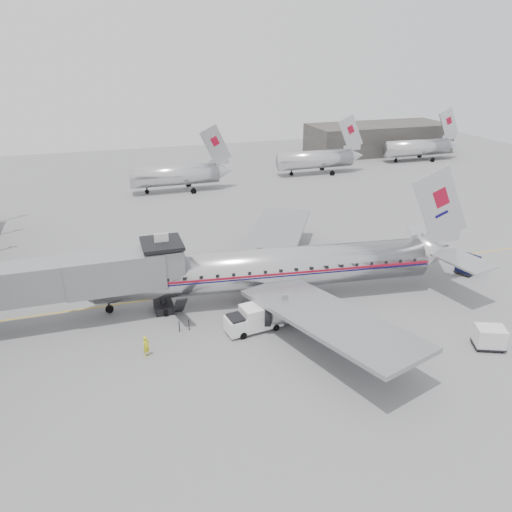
{
  "coord_description": "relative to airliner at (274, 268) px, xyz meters",
  "views": [
    {
      "loc": [
        -13.34,
        -35.9,
        21.82
      ],
      "look_at": [
        -0.06,
        5.67,
        3.2
      ],
      "focal_mm": 35.0,
      "sensor_mm": 36.0,
      "label": 1
    }
  ],
  "objects": [
    {
      "name": "hangar",
      "position": [
        44.25,
        57.09,
        0.01
      ],
      "size": [
        30.0,
        12.0,
        6.0
      ],
      "primitive_type": "cube",
      "color": "#393633",
      "rests_on": "ground"
    },
    {
      "name": "baggage_cart_navy",
      "position": [
        20.88,
        -0.91,
        -2.05
      ],
      "size": [
        2.75,
        2.47,
        1.77
      ],
      "rotation": [
        0.0,
        0.0,
        0.41
      ],
      "color": "black",
      "rests_on": "ground"
    },
    {
      "name": "ramp_worker",
      "position": [
        -12.27,
        -5.95,
        -2.16
      ],
      "size": [
        0.73,
        0.68,
        1.66
      ],
      "primitive_type": "imported",
      "rotation": [
        0.0,
        0.0,
        0.62
      ],
      "color": "yellow",
      "rests_on": "ground"
    },
    {
      "name": "distant_aircraft_far",
      "position": [
        47.46,
        47.09,
        -0.26
      ],
      "size": [
        16.39,
        3.2,
        10.26
      ],
      "color": "silver",
      "rests_on": "ground"
    },
    {
      "name": "apron_line",
      "position": [
        2.25,
        3.09,
        -2.99
      ],
      "size": [
        60.0,
        0.15,
        0.01
      ],
      "primitive_type": "cube",
      "rotation": [
        0.0,
        0.0,
        1.57
      ],
      "color": "gold",
      "rests_on": "ground"
    },
    {
      "name": "airliner",
      "position": [
        0.0,
        0.0,
        0.0
      ],
      "size": [
        37.55,
        34.62,
        11.89
      ],
      "rotation": [
        0.0,
        0.0,
        -0.12
      ],
      "color": "silver",
      "rests_on": "ground"
    },
    {
      "name": "baggage_cart_white",
      "position": [
        13.17,
        -12.91,
        -2.06
      ],
      "size": [
        2.73,
        2.45,
        1.76
      ],
      "rotation": [
        0.0,
        0.0,
        -0.41
      ],
      "color": "silver",
      "rests_on": "ground"
    },
    {
      "name": "distant_aircraft_near",
      "position": [
        -2.54,
        39.09,
        -0.26
      ],
      "size": [
        16.39,
        3.2,
        10.26
      ],
      "color": "silver",
      "rests_on": "ground"
    },
    {
      "name": "distant_aircraft_mid",
      "position": [
        23.46,
        43.09,
        -0.26
      ],
      "size": [
        16.39,
        3.2,
        10.26
      ],
      "color": "silver",
      "rests_on": "ground"
    },
    {
      "name": "jet_bridge",
      "position": [
        -17.41,
        0.75,
        1.19
      ],
      "size": [
        21.0,
        6.2,
        7.1
      ],
      "color": "slate",
      "rests_on": "ground"
    },
    {
      "name": "service_van",
      "position": [
        -3.37,
        -4.92,
        -1.83
      ],
      "size": [
        4.89,
        2.44,
        2.2
      ],
      "rotation": [
        0.0,
        0.0,
        0.14
      ],
      "color": "white",
      "rests_on": "ground"
    },
    {
      "name": "ground",
      "position": [
        -0.75,
        -2.91,
        -2.99
      ],
      "size": [
        160.0,
        160.0,
        0.0
      ],
      "primitive_type": "plane",
      "color": "slate",
      "rests_on": "ground"
    }
  ]
}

